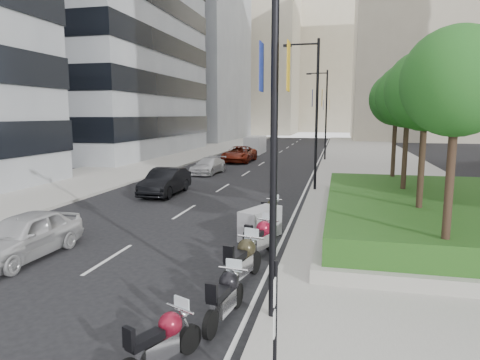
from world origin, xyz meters
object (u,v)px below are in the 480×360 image
(motorcycle_6, at_px, (270,212))
(parking_sign, at_px, (275,327))
(motorcycle_2, at_px, (225,297))
(car_b, at_px, (165,182))
(motorcycle_3, at_px, (243,261))
(motorcycle_4, at_px, (260,239))
(delivery_van, at_px, (255,146))
(car_c, at_px, (208,166))
(car_d, at_px, (239,154))
(motorcycle_5, at_px, (260,224))
(lamp_post_0, at_px, (267,93))
(car_a, at_px, (24,236))
(lamp_post_1, at_px, (314,107))
(lamp_post_2, at_px, (325,110))
(motorcycle_1, at_px, (162,342))

(motorcycle_6, bearing_deg, parking_sign, -159.36)
(motorcycle_2, distance_m, car_b, 16.04)
(motorcycle_3, distance_m, motorcycle_4, 2.28)
(motorcycle_2, relative_size, motorcycle_6, 1.05)
(delivery_van, bearing_deg, car_b, -89.45)
(car_c, height_order, car_d, car_d)
(parking_sign, bearing_deg, delivery_van, 101.43)
(motorcycle_6, distance_m, car_b, 8.98)
(motorcycle_5, relative_size, car_b, 0.44)
(car_d, xyz_separation_m, delivery_van, (-0.29, 9.57, 0.18))
(lamp_post_0, xyz_separation_m, delivery_van, (-8.37, 41.62, -4.11))
(motorcycle_6, bearing_deg, car_a, 141.43)
(lamp_post_1, height_order, car_a, lamp_post_1)
(lamp_post_1, distance_m, motorcycle_5, 11.61)
(lamp_post_2, relative_size, motorcycle_6, 4.33)
(motorcycle_2, bearing_deg, parking_sign, -144.08)
(parking_sign, distance_m, car_d, 36.13)
(lamp_post_0, bearing_deg, parking_sign, -77.67)
(delivery_van, bearing_deg, motorcycle_1, -80.70)
(lamp_post_2, distance_m, delivery_van, 11.43)
(lamp_post_0, xyz_separation_m, motorcycle_1, (-1.51, -2.29, -4.51))
(motorcycle_4, xyz_separation_m, motorcycle_5, (-0.37, 2.07, -0.05))
(lamp_post_0, bearing_deg, car_c, 110.19)
(lamp_post_1, height_order, motorcycle_4, lamp_post_1)
(motorcycle_3, relative_size, motorcycle_4, 1.05)
(motorcycle_6, relative_size, delivery_van, 0.42)
(motorcycle_3, bearing_deg, delivery_van, 23.03)
(car_b, bearing_deg, motorcycle_2, -63.13)
(motorcycle_6, height_order, car_d, car_d)
(motorcycle_1, xyz_separation_m, motorcycle_3, (0.53, 4.30, 0.09))
(motorcycle_3, height_order, car_d, car_d)
(lamp_post_0, height_order, motorcycle_6, lamp_post_0)
(motorcycle_5, xyz_separation_m, car_a, (-7.07, -3.88, 0.17))
(lamp_post_0, xyz_separation_m, motorcycle_4, (-0.90, 4.29, -4.44))
(motorcycle_1, bearing_deg, motorcycle_2, 7.34)
(motorcycle_3, distance_m, car_d, 30.87)
(motorcycle_4, distance_m, motorcycle_6, 4.20)
(motorcycle_1, relative_size, motorcycle_5, 0.94)
(lamp_post_0, relative_size, motorcycle_4, 3.94)
(parking_sign, relative_size, delivery_van, 0.51)
(lamp_post_1, xyz_separation_m, car_b, (-8.30, -2.99, -4.30))
(delivery_van, bearing_deg, lamp_post_0, -78.21)
(car_b, bearing_deg, car_a, -90.93)
(lamp_post_1, bearing_deg, delivery_van, 108.77)
(lamp_post_0, relative_size, car_c, 2.05)
(motorcycle_2, relative_size, motorcycle_5, 1.06)
(lamp_post_0, height_order, car_a, lamp_post_0)
(motorcycle_1, height_order, car_a, car_a)
(motorcycle_5, bearing_deg, delivery_van, 34.28)
(parking_sign, distance_m, motorcycle_2, 3.30)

